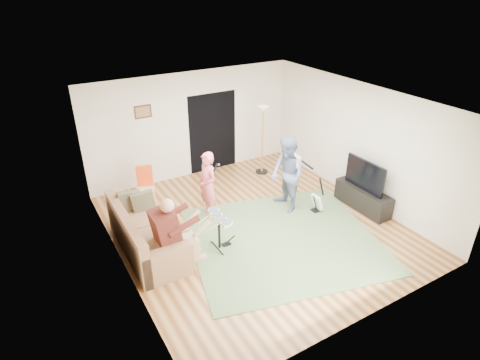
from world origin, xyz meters
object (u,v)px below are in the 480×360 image
(dining_chair, at_px, (146,192))
(tv_cabinet, at_px, (363,198))
(drum_kit, at_px, (219,234))
(singer, at_px, (208,185))
(torchiere_lamp, at_px, (263,128))
(sofa, at_px, (143,238))
(television, at_px, (365,175))
(guitar_spare, at_px, (317,202))
(guitarist, at_px, (287,175))

(dining_chair, bearing_deg, tv_cabinet, -14.01)
(drum_kit, bearing_deg, singer, 73.46)
(torchiere_lamp, bearing_deg, singer, -150.83)
(drum_kit, bearing_deg, sofa, 153.41)
(torchiere_lamp, xyz_separation_m, television, (0.90, -2.72, -0.40))
(sofa, relative_size, tv_cabinet, 1.58)
(dining_chair, bearing_deg, drum_kit, -55.59)
(tv_cabinet, bearing_deg, guitar_spare, 156.86)
(sofa, height_order, drum_kit, sofa)
(television, bearing_deg, tv_cabinet, 0.00)
(drum_kit, relative_size, guitar_spare, 0.91)
(singer, bearing_deg, sofa, -77.31)
(guitar_spare, bearing_deg, sofa, 171.89)
(drum_kit, bearing_deg, dining_chair, 105.83)
(drum_kit, distance_m, guitarist, 2.11)
(tv_cabinet, bearing_deg, singer, 154.76)
(singer, distance_m, guitar_spare, 2.48)
(drum_kit, relative_size, torchiere_lamp, 0.41)
(torchiere_lamp, bearing_deg, tv_cabinet, -70.81)
(guitarist, xyz_separation_m, dining_chair, (-2.64, 1.81, -0.53))
(sofa, xyz_separation_m, tv_cabinet, (4.80, -0.96, -0.05))
(drum_kit, height_order, torchiere_lamp, torchiere_lamp)
(sofa, distance_m, dining_chair, 1.82)
(guitarist, bearing_deg, tv_cabinet, 65.91)
(sofa, distance_m, torchiere_lamp, 4.34)
(dining_chair, bearing_deg, singer, -30.66)
(guitarist, height_order, torchiere_lamp, torchiere_lamp)
(torchiere_lamp, bearing_deg, dining_chair, -179.05)
(guitarist, relative_size, television, 1.62)
(television, bearing_deg, singer, 154.41)
(torchiere_lamp, distance_m, television, 2.89)
(guitarist, relative_size, torchiere_lamp, 0.94)
(sofa, bearing_deg, guitarist, -1.91)
(drum_kit, height_order, tv_cabinet, drum_kit)
(sofa, xyz_separation_m, dining_chair, (0.63, 1.70, 0.03))
(guitar_spare, height_order, tv_cabinet, guitar_spare)
(guitar_spare, xyz_separation_m, torchiere_lamp, (0.03, 2.30, 1.02))
(sofa, relative_size, dining_chair, 2.44)
(singer, relative_size, guitarist, 0.87)
(torchiere_lamp, relative_size, television, 1.72)
(sofa, bearing_deg, tv_cabinet, -11.33)
(drum_kit, height_order, guitarist, guitarist)
(guitar_spare, distance_m, tv_cabinet, 1.06)
(sofa, bearing_deg, drum_kit, -26.59)
(singer, distance_m, tv_cabinet, 3.52)
(sofa, height_order, guitar_spare, sofa)
(singer, xyz_separation_m, guitarist, (1.62, -0.63, 0.11))
(guitar_spare, distance_m, torchiere_lamp, 2.51)
(singer, xyz_separation_m, guitar_spare, (2.18, -1.07, -0.51))
(torchiere_lamp, xyz_separation_m, dining_chair, (-3.22, -0.05, -0.93))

